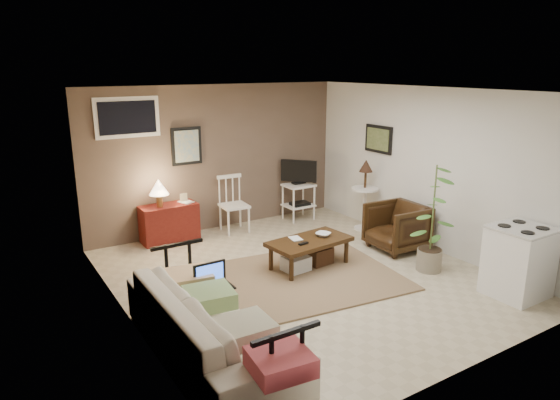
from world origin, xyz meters
TOP-DOWN VIEW (x-y plane):
  - floor at (0.00, 0.00)m, footprint 5.00×5.00m
  - art_back at (-0.55, 2.48)m, footprint 0.50×0.03m
  - art_right at (2.23, 1.05)m, footprint 0.03×0.60m
  - window at (-1.45, 2.48)m, footprint 0.96×0.03m
  - rug at (-0.03, -0.05)m, footprint 2.64×2.22m
  - coffee_table at (0.24, 0.20)m, footprint 1.19×0.70m
  - sofa at (-1.80, -1.05)m, footprint 0.67×2.30m
  - sofa_pillows at (-1.74, -1.31)m, footprint 0.44×2.19m
  - sofa_end_rails at (-1.67, -1.05)m, footprint 0.62×2.30m
  - laptop at (-1.58, -0.65)m, footprint 0.35×0.26m
  - red_console at (-0.99, 2.27)m, footprint 0.88×0.39m
  - spindle_chair at (0.10, 2.16)m, footprint 0.45×0.45m
  - tv_stand at (1.39, 2.13)m, footprint 0.51×0.52m
  - side_table at (1.99, 1.07)m, footprint 0.45×0.45m
  - armchair at (1.78, 0.09)m, footprint 0.75×0.79m
  - potted_plant at (1.57, -0.73)m, footprint 0.37×0.37m
  - stove at (1.88, -1.81)m, footprint 0.66×0.62m
  - bowl at (0.49, 0.22)m, footprint 0.20×0.13m
  - book_table at (0.03, 0.33)m, footprint 0.15×0.04m
  - book_console at (-0.78, 2.22)m, footprint 0.17×0.07m

SIDE VIEW (x-z plane):
  - floor at x=0.00m, z-range 0.00..0.00m
  - rug at x=-0.03m, z-range 0.00..0.02m
  - coffee_table at x=0.24m, z-range 0.02..0.46m
  - red_console at x=-0.99m, z-range -0.16..0.86m
  - armchair at x=1.78m, z-range 0.00..0.77m
  - sofa_end_rails at x=-1.67m, z-range 0.00..0.77m
  - stove at x=1.88m, z-range 0.00..0.87m
  - spindle_chair at x=0.10m, z-range -0.03..0.91m
  - sofa at x=-1.80m, z-range 0.00..0.90m
  - bowl at x=0.49m, z-range 0.41..0.61m
  - book_table at x=0.03m, z-range 0.41..0.61m
  - sofa_pillows at x=-1.74m, z-range 0.48..0.63m
  - tv_stand at x=1.39m, z-range 0.03..1.11m
  - laptop at x=-1.58m, z-range 0.46..0.70m
  - book_console at x=-0.78m, z-range 0.59..0.82m
  - side_table at x=1.99m, z-range 0.14..1.34m
  - potted_plant at x=1.57m, z-range 0.05..1.53m
  - art_back at x=-0.55m, z-range 1.15..1.75m
  - art_right at x=2.23m, z-range 1.29..1.75m
  - window at x=-1.45m, z-range 1.65..2.25m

